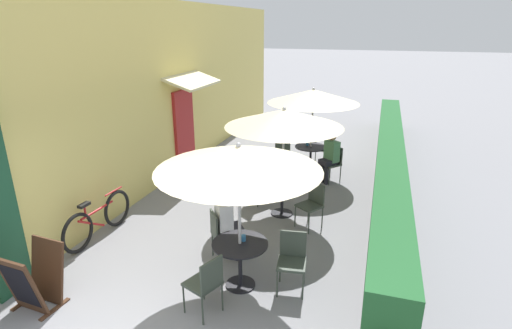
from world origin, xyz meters
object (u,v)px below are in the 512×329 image
Objects in this scene: patio_table_mid at (282,190)px; cafe_chair_far_back at (333,161)px; seated_patron_near_left at (227,221)px; cafe_chair_mid_right at (256,181)px; patio_umbrella_mid at (284,118)px; patio_table_far at (311,153)px; cafe_chair_far_right at (282,155)px; cafe_chair_near_back at (292,257)px; patio_table_near at (240,254)px; cafe_chair_near_left at (221,232)px; coffee_cup_far at (307,144)px; coffee_cup_near at (243,238)px; bicycle_leaning at (98,219)px; cafe_chair_near_right at (206,281)px; patio_umbrella_near at (239,158)px; menu_board at (35,278)px; cafe_chair_far_left at (317,146)px; seated_patron_far_back at (330,155)px; cafe_chair_mid_left at (312,202)px; patio_umbrella_far at (313,96)px.

cafe_chair_far_back reaches higher than patio_table_mid.
cafe_chair_mid_right is (-0.22, 2.22, -0.17)m from seated_patron_near_left.
patio_umbrella_mid is 2.78× the size of patio_table_far.
patio_table_far is 0.93× the size of cafe_chair_far_right.
cafe_chair_far_right is at bearing -82.23° from cafe_chair_near_back.
cafe_chair_near_back is 1.07× the size of patio_table_far.
patio_table_near is 0.75m from cafe_chair_near_left.
cafe_chair_near_left is 9.67× the size of coffee_cup_far.
coffee_cup_near is 0.05× the size of bicycle_leaning.
cafe_chair_near_right is at bearing -106.49° from coffee_cup_near.
coffee_cup_far is (0.01, 2.62, -1.24)m from patio_umbrella_mid.
patio_table_far is at bearing 88.52° from patio_umbrella_near.
coffee_cup_far is 6.83m from menu_board.
patio_umbrella_mid is 4.75m from menu_board.
cafe_chair_near_back is 2.83m from patio_umbrella_mid.
coffee_cup_near is 4.59m from cafe_chair_far_back.
bicycle_leaning is (-3.63, 0.39, -0.15)m from cafe_chair_near_back.
patio_umbrella_near is 5.24m from patio_table_far.
patio_umbrella_mid is 2.89m from coffee_cup_far.
cafe_chair_far_left is at bearing 135.26° from seated_patron_near_left.
cafe_chair_far_back is (0.74, 2.13, -0.01)m from patio_table_mid.
cafe_chair_near_left is at bearing 1.70° from bicycle_leaning.
seated_patron_far_back is (0.68, 4.52, 0.16)m from patio_table_near.
cafe_chair_mid_left is 2.40m from seated_patron_far_back.
cafe_chair_far_right is (-1.27, 4.52, 0.00)m from cafe_chair_near_back.
seated_patron_near_left is at bearing 125.24° from patio_table_near.
cafe_chair_far_left reaches higher than bicycle_leaning.
patio_table_mid is (0.22, 3.20, 0.01)m from cafe_chair_near_right.
cafe_chair_far_back is at bearing 80.76° from patio_umbrella_near.
cafe_chair_mid_left reaches higher than coffee_cup_far.
cafe_chair_mid_left and cafe_chair_far_left have the same top height.
cafe_chair_far_back is (1.18, 4.00, -0.17)m from seated_patron_near_left.
patio_table_mid is at bearing 90.34° from coffee_cup_near.
cafe_chair_far_right is 0.70× the size of seated_patron_far_back.
cafe_chair_near_left and cafe_chair_near_right have the same top height.
menu_board is at bearing -85.69° from seated_patron_near_left.
seated_patron_near_left is 2.78m from menu_board.
cafe_chair_mid_left reaches higher than coffee_cup_near.
patio_table_mid is at bearing 89.70° from patio_table_near.
cafe_chair_near_right reaches higher than coffee_cup_far.
cafe_chair_near_left reaches higher than coffee_cup_far.
cafe_chair_near_right is 5.41m from cafe_chair_far_back.
patio_umbrella_far reaches higher than coffee_cup_far.
seated_patron_far_back is at bearing -42.73° from patio_table_far.
cafe_chair_far_left reaches higher than coffee_cup_near.
cafe_chair_near_back reaches higher than patio_table_far.
cafe_chair_near_left reaches higher than patio_table_far.
cafe_chair_near_right is 5.94m from patio_umbrella_far.
cafe_chair_far_right is 4.76m from bicycle_leaning.
cafe_chair_near_back is 1.00× the size of cafe_chair_far_back.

